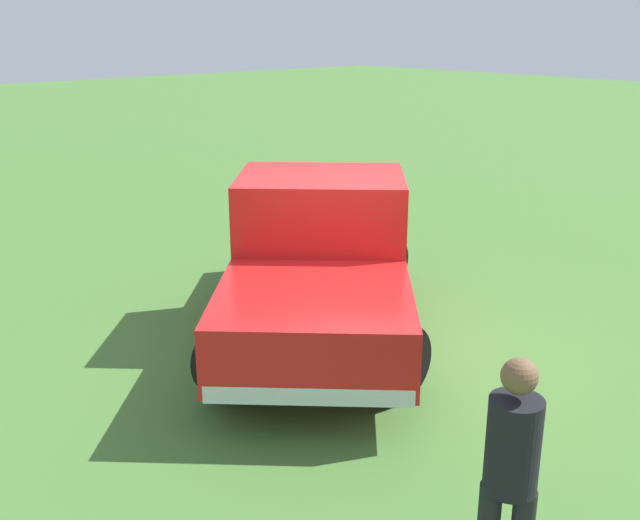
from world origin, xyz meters
name	(u,v)px	position (x,y,z in m)	size (l,w,h in m)	color
ground_plane	(361,347)	(0.00, 0.00, 0.00)	(80.00, 80.00, 0.00)	#477533
pickup_truck	(320,254)	(0.01, -0.66, 0.94)	(4.61, 4.66, 1.81)	black
person_bystander	(511,470)	(1.95, 3.19, 0.92)	(0.43, 0.43, 1.63)	black
traffic_cone	(257,217)	(-1.96, -4.49, 0.28)	(0.32, 0.32, 0.55)	orange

